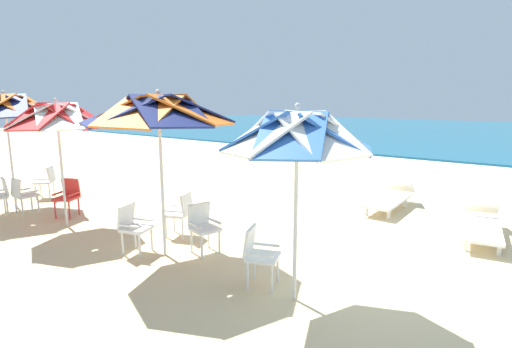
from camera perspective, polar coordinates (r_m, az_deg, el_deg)
name	(u,v)px	position (r m, az deg, el deg)	size (l,w,h in m)	color
ground_plane	(396,255)	(7.36, 19.55, -11.04)	(80.00, 80.00, 0.00)	beige
surf_foam	(488,167)	(18.27, 30.49, 0.89)	(80.00, 0.70, 0.01)	white
beach_umbrella_0	(297,134)	(4.95, 5.98, 5.76)	(1.96, 1.96, 2.61)	silver
plastic_chair_0	(258,253)	(5.74, 0.35, -11.31)	(0.59, 0.57, 0.87)	white
beach_umbrella_1	(159,111)	(6.64, -13.89, 8.78)	(2.49, 2.49, 2.81)	silver
plastic_chair_1	(203,225)	(6.99, -7.68, -7.33)	(0.56, 0.54, 0.87)	white
plastic_chair_2	(181,211)	(7.88, -10.81, -5.32)	(0.59, 0.57, 0.87)	white
plastic_chair_3	(133,225)	(7.25, -17.36, -7.07)	(0.58, 0.55, 0.87)	white
beach_umbrella_2	(57,117)	(9.00, -26.84, 7.33)	(2.04, 2.04, 2.68)	silver
plastic_chair_4	(68,195)	(10.01, -25.55, -2.77)	(0.60, 0.61, 0.87)	red
beach_umbrella_3	(5,107)	(11.30, -32.55, 8.20)	(2.45, 2.45, 2.87)	silver
plastic_chair_5	(46,180)	(12.17, -28.04, -0.75)	(0.63, 0.63, 0.87)	white
plastic_chair_7	(23,194)	(10.66, -30.68, -2.46)	(0.44, 0.47, 0.87)	white
sun_lounger_0	(482,225)	(8.79, 29.89, -6.37)	(0.94, 2.21, 0.62)	white
sun_lounger_1	(390,198)	(10.19, 18.79, -3.31)	(0.66, 2.15, 0.62)	white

